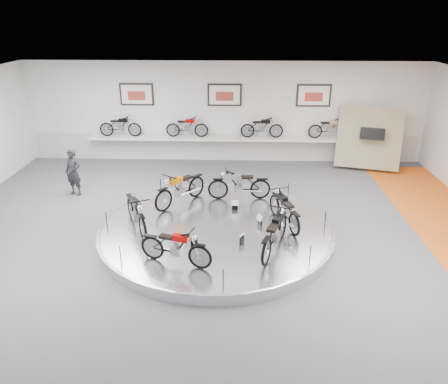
{
  "coord_description": "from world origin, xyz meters",
  "views": [
    {
      "loc": [
        0.6,
        -10.39,
        5.76
      ],
      "look_at": [
        0.2,
        0.6,
        1.19
      ],
      "focal_mm": 35.0,
      "sensor_mm": 36.0,
      "label": 1
    }
  ],
  "objects_px": {
    "bike_b": "(239,184)",
    "bike_d": "(136,212)",
    "display_platform": "(216,231)",
    "bike_c": "(180,188)",
    "visitor": "(73,172)",
    "shelf": "(224,138)",
    "bike_e": "(176,247)",
    "bike_f": "(275,233)",
    "bike_a": "(284,209)"
  },
  "relations": [
    {
      "from": "display_platform",
      "to": "bike_f",
      "type": "distance_m",
      "value": 2.08
    },
    {
      "from": "bike_d",
      "to": "bike_c",
      "type": "bearing_deg",
      "value": 124.78
    },
    {
      "from": "bike_d",
      "to": "bike_e",
      "type": "height_order",
      "value": "bike_d"
    },
    {
      "from": "bike_e",
      "to": "bike_d",
      "type": "bearing_deg",
      "value": 145.54
    },
    {
      "from": "display_platform",
      "to": "shelf",
      "type": "xyz_separation_m",
      "value": [
        0.0,
        6.4,
        0.85
      ]
    },
    {
      "from": "bike_a",
      "to": "display_platform",
      "type": "bearing_deg",
      "value": 75.13
    },
    {
      "from": "bike_b",
      "to": "bike_d",
      "type": "distance_m",
      "value": 3.49
    },
    {
      "from": "bike_e",
      "to": "bike_f",
      "type": "bearing_deg",
      "value": 34.47
    },
    {
      "from": "display_platform",
      "to": "bike_c",
      "type": "bearing_deg",
      "value": 128.7
    },
    {
      "from": "shelf",
      "to": "bike_a",
      "type": "relative_size",
      "value": 6.85
    },
    {
      "from": "visitor",
      "to": "bike_f",
      "type": "bearing_deg",
      "value": -13.87
    },
    {
      "from": "bike_f",
      "to": "bike_d",
      "type": "bearing_deg",
      "value": 94.53
    },
    {
      "from": "bike_c",
      "to": "visitor",
      "type": "distance_m",
      "value": 3.98
    },
    {
      "from": "display_platform",
      "to": "bike_c",
      "type": "height_order",
      "value": "bike_c"
    },
    {
      "from": "bike_b",
      "to": "bike_d",
      "type": "relative_size",
      "value": 0.97
    },
    {
      "from": "bike_e",
      "to": "visitor",
      "type": "xyz_separation_m",
      "value": [
        -4.08,
        4.75,
        0.04
      ]
    },
    {
      "from": "bike_e",
      "to": "display_platform",
      "type": "bearing_deg",
      "value": 85.46
    },
    {
      "from": "bike_a",
      "to": "bike_b",
      "type": "height_order",
      "value": "bike_b"
    },
    {
      "from": "bike_b",
      "to": "bike_f",
      "type": "relative_size",
      "value": 0.97
    },
    {
      "from": "bike_b",
      "to": "bike_f",
      "type": "bearing_deg",
      "value": 102.26
    },
    {
      "from": "bike_b",
      "to": "visitor",
      "type": "distance_m",
      "value": 5.6
    },
    {
      "from": "bike_c",
      "to": "bike_e",
      "type": "distance_m",
      "value": 3.43
    },
    {
      "from": "bike_a",
      "to": "bike_c",
      "type": "distance_m",
      "value": 3.28
    },
    {
      "from": "bike_e",
      "to": "bike_a",
      "type": "bearing_deg",
      "value": 56.57
    },
    {
      "from": "bike_f",
      "to": "shelf",
      "type": "bearing_deg",
      "value": 31.44
    },
    {
      "from": "bike_e",
      "to": "bike_b",
      "type": "bearing_deg",
      "value": 87.82
    },
    {
      "from": "visitor",
      "to": "bike_c",
      "type": "bearing_deg",
      "value": -1.02
    },
    {
      "from": "bike_a",
      "to": "visitor",
      "type": "xyz_separation_m",
      "value": [
        -6.77,
        2.64,
        0.02
      ]
    },
    {
      "from": "display_platform",
      "to": "bike_e",
      "type": "relative_size",
      "value": 4.18
    },
    {
      "from": "display_platform",
      "to": "shelf",
      "type": "bearing_deg",
      "value": 90.0
    },
    {
      "from": "bike_d",
      "to": "bike_b",
      "type": "bearing_deg",
      "value": 102.43
    },
    {
      "from": "bike_c",
      "to": "visitor",
      "type": "bearing_deg",
      "value": -72.44
    },
    {
      "from": "shelf",
      "to": "bike_e",
      "type": "height_order",
      "value": "bike_e"
    },
    {
      "from": "bike_c",
      "to": "bike_f",
      "type": "xyz_separation_m",
      "value": [
        2.66,
        -2.74,
        -0.02
      ]
    },
    {
      "from": "bike_d",
      "to": "bike_f",
      "type": "height_order",
      "value": "bike_d"
    },
    {
      "from": "visitor",
      "to": "bike_d",
      "type": "bearing_deg",
      "value": -28.91
    },
    {
      "from": "shelf",
      "to": "bike_d",
      "type": "height_order",
      "value": "bike_d"
    },
    {
      "from": "bike_a",
      "to": "bike_e",
      "type": "relative_size",
      "value": 1.05
    },
    {
      "from": "bike_d",
      "to": "visitor",
      "type": "height_order",
      "value": "visitor"
    },
    {
      "from": "bike_c",
      "to": "visitor",
      "type": "relative_size",
      "value": 1.12
    },
    {
      "from": "display_platform",
      "to": "bike_c",
      "type": "distance_m",
      "value": 1.97
    },
    {
      "from": "bike_b",
      "to": "bike_d",
      "type": "height_order",
      "value": "bike_d"
    },
    {
      "from": "display_platform",
      "to": "bike_d",
      "type": "height_order",
      "value": "bike_d"
    },
    {
      "from": "shelf",
      "to": "bike_a",
      "type": "xyz_separation_m",
      "value": [
        1.86,
        -6.25,
        -0.23
      ]
    },
    {
      "from": "display_platform",
      "to": "bike_d",
      "type": "bearing_deg",
      "value": -172.94
    },
    {
      "from": "display_platform",
      "to": "visitor",
      "type": "xyz_separation_m",
      "value": [
        -4.91,
        2.79,
        0.64
      ]
    },
    {
      "from": "bike_b",
      "to": "bike_f",
      "type": "xyz_separation_m",
      "value": [
        0.88,
        -3.2,
        0.02
      ]
    },
    {
      "from": "bike_a",
      "to": "shelf",
      "type": "bearing_deg",
      "value": -2.92
    },
    {
      "from": "bike_a",
      "to": "bike_d",
      "type": "height_order",
      "value": "bike_d"
    },
    {
      "from": "bike_e",
      "to": "bike_f",
      "type": "distance_m",
      "value": 2.42
    }
  ]
}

